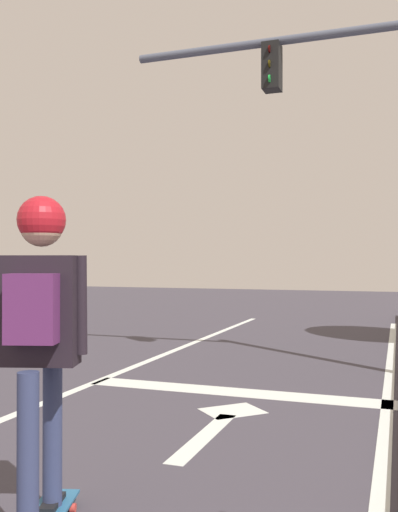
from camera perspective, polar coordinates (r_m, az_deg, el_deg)
lane_line_curbside at (r=4.15m, az=18.01°, el=-21.31°), size 0.12×20.00×0.01m
stop_bar at (r=6.49m, az=3.84°, el=-13.63°), size 3.51×0.40×0.01m
lane_arrow_stem at (r=4.95m, az=0.55°, el=-17.85°), size 0.16×1.40×0.01m
lane_arrow_head at (r=5.73m, az=3.43°, el=-15.42°), size 0.71×0.71×0.01m
skater at (r=3.14m, az=-15.82°, el=-5.54°), size 0.47×0.63×1.75m
traffic_signal_mast at (r=7.81m, az=15.54°, el=12.91°), size 4.06×0.34×4.85m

